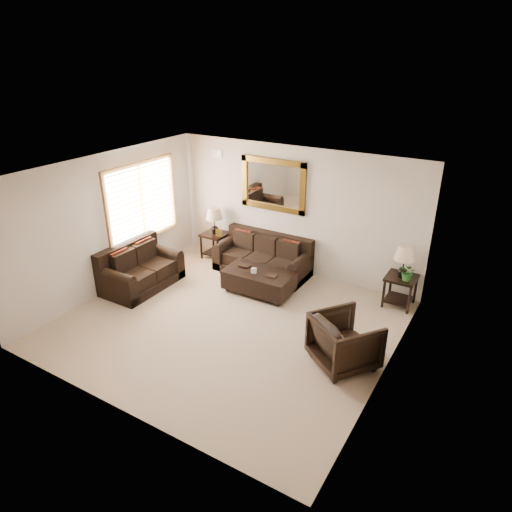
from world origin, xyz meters
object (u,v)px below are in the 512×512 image
Objects in this scene: loveseat at (140,271)px; end_table_left at (215,226)px; end_table_right at (403,267)px; coffee_table at (259,279)px; armchair at (345,339)px; sofa at (263,259)px.

end_table_left reaches higher than loveseat.
end_table_left is 0.99× the size of end_table_right.
armchair is (2.26, -1.27, 0.16)m from coffee_table.
end_table_left is at bearing 7.35° from armchair.
coffee_table is at bearing 7.11° from armchair.
end_table_right is (4.72, 1.94, 0.46)m from loveseat.
end_table_right reaches higher than sofa.
loveseat reaches higher than coffee_table.
sofa is 2.27× the size of armchair.
end_table_right is (4.23, -0.00, 0.01)m from end_table_left.
end_table_right is (2.90, 0.09, 0.49)m from sofa.
end_table_left is (-1.33, 0.09, 0.48)m from sofa.
coffee_table is (0.39, -0.86, -0.01)m from sofa.
loveseat is 1.31× the size of end_table_right.
sofa reaches higher than coffee_table.
end_table_right is 2.25m from armchair.
armchair is at bearing -29.05° from end_table_left.
sofa is 1.69× the size of end_table_left.
sofa is 1.28× the size of loveseat.
end_table_right is 0.88× the size of coffee_table.
armchair is (-0.25, -2.21, -0.34)m from end_table_right.
coffee_table is at bearing -159.37° from end_table_right.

